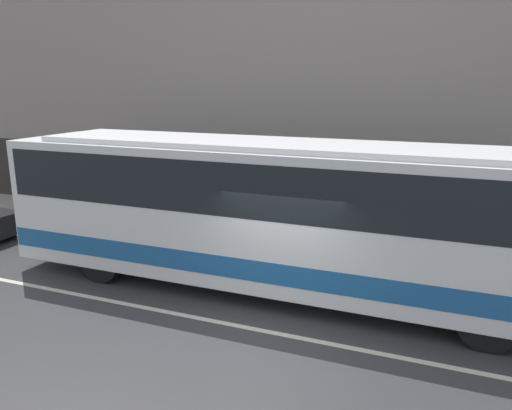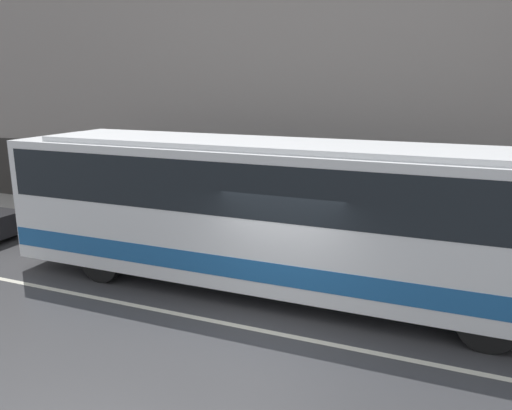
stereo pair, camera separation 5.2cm
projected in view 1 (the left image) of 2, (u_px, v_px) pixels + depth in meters
ground_plane at (268, 332)px, 9.46m from camera, size 60.00×60.00×0.00m
sidewalk at (334, 246)px, 14.23m from camera, size 60.00×2.63×0.13m
building_facade at (352, 79)px, 14.43m from camera, size 60.00×0.35×9.72m
lane_stripe at (268, 332)px, 9.46m from camera, size 54.00×0.14×0.01m
transit_bus at (267, 208)px, 11.01m from camera, size 12.34×2.49×3.38m
pedestrian_waiting at (230, 203)px, 15.46m from camera, size 0.36×0.36×1.76m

